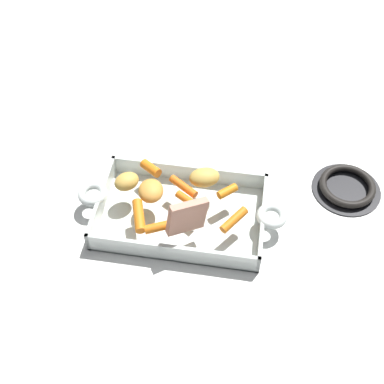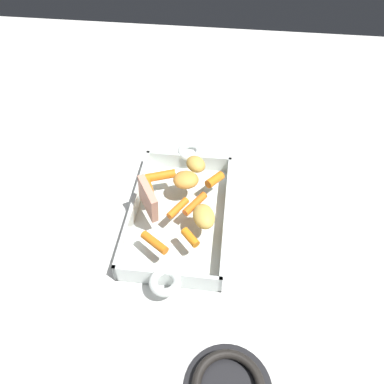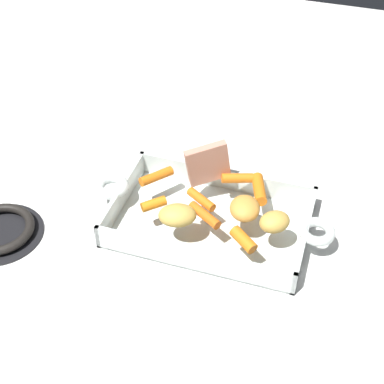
% 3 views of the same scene
% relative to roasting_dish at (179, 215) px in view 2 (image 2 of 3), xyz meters
% --- Properties ---
extents(ground_plane, '(2.02, 2.02, 0.00)m').
position_rel_roasting_dish_xyz_m(ground_plane, '(0.00, 0.00, -0.02)').
color(ground_plane, silver).
extents(roasting_dish, '(0.43, 0.22, 0.05)m').
position_rel_roasting_dish_xyz_m(roasting_dish, '(0.00, 0.00, 0.00)').
color(roasting_dish, silver).
rests_on(roasting_dish, ground_plane).
extents(roast_slice_thin, '(0.08, 0.06, 0.09)m').
position_rel_roasting_dish_xyz_m(roast_slice_thin, '(-0.02, 0.06, 0.08)').
color(roast_slice_thin, tan).
rests_on(roast_slice_thin, roasting_dish).
extents(baby_carrot_center_left, '(0.05, 0.05, 0.02)m').
position_rel_roasting_dish_xyz_m(baby_carrot_center_left, '(0.08, -0.07, 0.05)').
color(baby_carrot_center_left, orange).
rests_on(baby_carrot_center_left, roasting_dish).
extents(baby_carrot_short, '(0.04, 0.04, 0.02)m').
position_rel_roasting_dish_xyz_m(baby_carrot_short, '(-0.09, -0.04, 0.05)').
color(baby_carrot_short, orange).
rests_on(baby_carrot_short, roasting_dish).
extents(baby_carrot_center_right, '(0.06, 0.04, 0.02)m').
position_rel_roasting_dish_xyz_m(baby_carrot_center_right, '(-0.02, 0.00, 0.05)').
color(baby_carrot_center_right, orange).
rests_on(baby_carrot_center_right, roasting_dish).
extents(baby_carrot_southeast, '(0.07, 0.05, 0.02)m').
position_rel_roasting_dish_xyz_m(baby_carrot_southeast, '(0.00, -0.04, 0.05)').
color(baby_carrot_southeast, orange).
rests_on(baby_carrot_southeast, roasting_dish).
extents(baby_carrot_northwest, '(0.06, 0.04, 0.02)m').
position_rel_roasting_dish_xyz_m(baby_carrot_northwest, '(0.03, 0.07, 0.05)').
color(baby_carrot_northwest, orange).
rests_on(baby_carrot_northwest, roasting_dish).
extents(baby_carrot_southwest, '(0.04, 0.07, 0.02)m').
position_rel_roasting_dish_xyz_m(baby_carrot_southwest, '(0.07, 0.05, 0.05)').
color(baby_carrot_southwest, orange).
rests_on(baby_carrot_southwest, roasting_dish).
extents(baby_carrot_long, '(0.05, 0.06, 0.02)m').
position_rel_roasting_dish_xyz_m(baby_carrot_long, '(-0.11, 0.03, 0.05)').
color(baby_carrot_long, orange).
rests_on(baby_carrot_long, roasting_dish).
extents(potato_whole, '(0.07, 0.07, 0.03)m').
position_rel_roasting_dish_xyz_m(potato_whole, '(0.12, -0.02, 0.05)').
color(potato_whole, gold).
rests_on(potato_whole, roasting_dish).
extents(potato_corner, '(0.06, 0.07, 0.03)m').
position_rel_roasting_dish_xyz_m(potato_corner, '(0.06, -0.01, 0.05)').
color(potato_corner, gold).
rests_on(potato_corner, roasting_dish).
extents(potato_halved, '(0.08, 0.06, 0.04)m').
position_rel_roasting_dish_xyz_m(potato_halved, '(-0.04, -0.06, 0.05)').
color(potato_halved, gold).
rests_on(potato_halved, roasting_dish).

